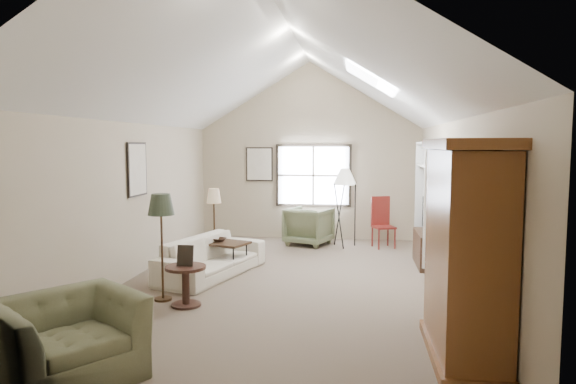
# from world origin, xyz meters

# --- Properties ---
(room_shell) EXTENTS (5.01, 8.01, 4.00)m
(room_shell) POSITION_xyz_m (0.00, 0.00, 3.21)
(room_shell) COLOR #726352
(room_shell) RESTS_ON ground
(window) EXTENTS (1.72, 0.08, 1.42)m
(window) POSITION_xyz_m (0.10, 3.96, 1.45)
(window) COLOR black
(window) RESTS_ON room_shell
(skylight) EXTENTS (0.80, 1.20, 0.52)m
(skylight) POSITION_xyz_m (1.30, 0.90, 3.22)
(skylight) COLOR white
(skylight) RESTS_ON room_shell
(wall_art) EXTENTS (1.97, 3.71, 0.88)m
(wall_art) POSITION_xyz_m (-1.88, 1.94, 1.73)
(wall_art) COLOR black
(wall_art) RESTS_ON room_shell
(armoire) EXTENTS (0.60, 1.50, 2.20)m
(armoire) POSITION_xyz_m (2.18, -2.40, 1.10)
(armoire) COLOR brown
(armoire) RESTS_ON ground
(tv_alcove) EXTENTS (0.32, 1.30, 2.10)m
(tv_alcove) POSITION_xyz_m (2.34, 1.60, 1.15)
(tv_alcove) COLOR white
(tv_alcove) RESTS_ON ground
(media_console) EXTENTS (0.34, 1.18, 0.60)m
(media_console) POSITION_xyz_m (2.32, 1.60, 0.30)
(media_console) COLOR #382316
(media_console) RESTS_ON ground
(tv_panel) EXTENTS (0.05, 0.90, 0.55)m
(tv_panel) POSITION_xyz_m (2.32, 1.60, 0.92)
(tv_panel) COLOR black
(tv_panel) RESTS_ON media_console
(sofa) EXTENTS (1.44, 2.32, 0.63)m
(sofa) POSITION_xyz_m (-1.26, 0.41, 0.32)
(sofa) COLOR beige
(sofa) RESTS_ON ground
(armchair_near) EXTENTS (1.54, 1.57, 0.77)m
(armchair_near) POSITION_xyz_m (-1.51, -3.43, 0.38)
(armchair_near) COLOR #66694A
(armchair_near) RESTS_ON ground
(armchair_far) EXTENTS (1.11, 1.12, 0.80)m
(armchair_far) POSITION_xyz_m (0.07, 3.23, 0.40)
(armchair_far) COLOR #5E6547
(armchair_far) RESTS_ON ground
(coffee_table) EXTENTS (1.11, 0.84, 0.50)m
(coffee_table) POSITION_xyz_m (-1.24, 0.77, 0.25)
(coffee_table) COLOR #332514
(coffee_table) RESTS_ON ground
(bowl) EXTENTS (0.30, 0.30, 0.06)m
(bowl) POSITION_xyz_m (-1.24, 0.77, 0.53)
(bowl) COLOR #362216
(bowl) RESTS_ON coffee_table
(side_table) EXTENTS (0.68, 0.68, 0.54)m
(side_table) POSITION_xyz_m (-1.16, -1.19, 0.27)
(side_table) COLOR #361E16
(side_table) RESTS_ON ground
(side_chair) EXTENTS (0.53, 0.53, 1.07)m
(side_chair) POSITION_xyz_m (1.65, 3.10, 0.53)
(side_chair) COLOR maroon
(side_chair) RESTS_ON ground
(tripod_lamp) EXTENTS (0.50, 0.50, 1.69)m
(tripod_lamp) POSITION_xyz_m (0.83, 3.08, 0.84)
(tripod_lamp) COLOR white
(tripod_lamp) RESTS_ON ground
(dark_lamp) EXTENTS (0.45, 0.45, 1.51)m
(dark_lamp) POSITION_xyz_m (-1.56, -0.99, 0.76)
(dark_lamp) COLOR #252D20
(dark_lamp) RESTS_ON ground
(tan_lamp) EXTENTS (0.34, 0.34, 1.36)m
(tan_lamp) POSITION_xyz_m (-1.56, 1.61, 0.68)
(tan_lamp) COLOR tan
(tan_lamp) RESTS_ON ground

